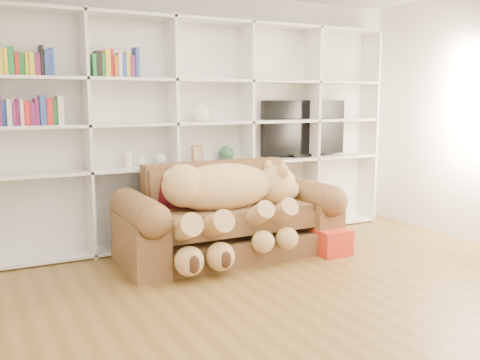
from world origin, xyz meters
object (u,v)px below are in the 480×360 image
teddy_bear (228,197)px  gift_box (332,242)px  tv (304,129)px  sofa (229,221)px

teddy_bear → gift_box: size_ratio=4.78×
gift_box → tv: 1.62m
tv → gift_box: bearing=-109.9°
teddy_bear → gift_box: 1.17m
sofa → tv: 1.73m
sofa → gift_box: bearing=-27.0°
sofa → teddy_bear: teddy_bear is taller
teddy_bear → gift_box: (1.02, -0.29, -0.50)m
sofa → tv: tv is taller
sofa → tv: (1.34, 0.67, 0.85)m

